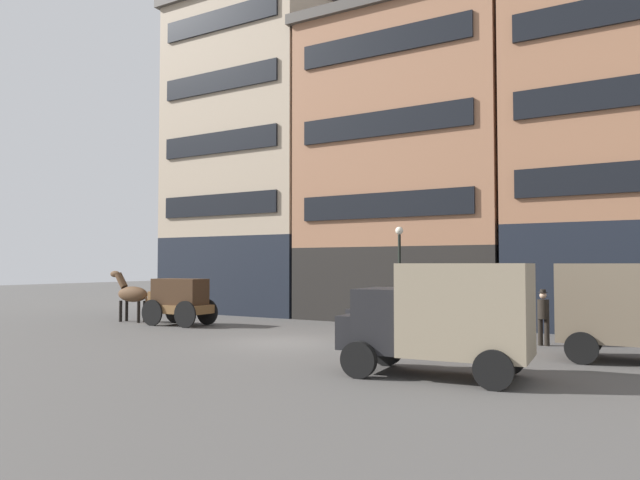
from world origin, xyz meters
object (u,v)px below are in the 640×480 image
draft_horse (131,294)px  delivery_truck_near (639,309)px  streetlamp_curbside (399,262)px  fire_hydrant_curbside (572,328)px  pedestrian_officer (543,315)px  cargo_wagon (179,298)px  delivery_truck_far (441,315)px  sedan_dark (406,317)px

draft_horse → delivery_truck_near: size_ratio=0.53×
streetlamp_curbside → fire_hydrant_curbside: (6.51, -0.32, -2.24)m
delivery_truck_near → pedestrian_officer: 3.60m
cargo_wagon → fire_hydrant_curbside: (15.15, 3.24, -0.72)m
delivery_truck_far → fire_hydrant_curbside: delivery_truck_far is taller
delivery_truck_far → streetlamp_curbside: (-4.94, 8.99, 1.25)m
draft_horse → delivery_truck_far: 17.40m
delivery_truck_near → fire_hydrant_curbside: size_ratio=5.34×
pedestrian_officer → streetlamp_curbside: 6.54m
cargo_wagon → delivery_truck_near: bearing=-2.7°
draft_horse → fire_hydrant_curbside: bearing=10.2°
sedan_dark → pedestrian_officer: sedan_dark is taller
cargo_wagon → delivery_truck_near: size_ratio=0.67×
cargo_wagon → draft_horse: bearing=-179.9°
delivery_truck_far → sedan_dark: delivery_truck_far is taller
delivery_truck_near → pedestrian_officer: bearing=142.1°
delivery_truck_far → pedestrian_officer: size_ratio=2.50×
cargo_wagon → streetlamp_curbside: 9.47m
cargo_wagon → delivery_truck_far: bearing=-21.8°
delivery_truck_far → streetlamp_curbside: 10.34m
sedan_dark → fire_hydrant_curbside: bearing=42.5°
draft_horse → fire_hydrant_curbside: 18.41m
cargo_wagon → pedestrian_officer: bearing=5.4°
draft_horse → pedestrian_officer: bearing=4.5°
delivery_truck_near → fire_hydrant_curbside: (-2.23, 4.07, -1.00)m
sedan_dark → pedestrian_officer: (3.80, 2.15, 0.07)m
cargo_wagon → fire_hydrant_curbside: cargo_wagon is taller
cargo_wagon → draft_horse: size_ratio=1.27×
delivery_truck_near → streetlamp_curbside: streetlamp_curbside is taller
pedestrian_officer → sedan_dark: bearing=-150.5°
cargo_wagon → draft_horse: draft_horse is taller
sedan_dark → cargo_wagon: bearing=175.8°
cargo_wagon → pedestrian_officer: cargo_wagon is taller
cargo_wagon → streetlamp_curbside: bearing=22.4°
delivery_truck_near → delivery_truck_far: bearing=-129.6°
cargo_wagon → fire_hydrant_curbside: 15.51m
cargo_wagon → sedan_dark: (10.76, -0.79, -0.23)m
cargo_wagon → fire_hydrant_curbside: size_ratio=3.59×
cargo_wagon → delivery_truck_far: size_ratio=0.66×
delivery_truck_near → delivery_truck_far: same height
pedestrian_officer → fire_hydrant_curbside: size_ratio=2.16×
delivery_truck_far → pedestrian_officer: bearing=81.8°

